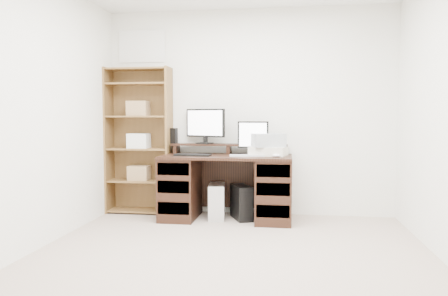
% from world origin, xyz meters
% --- Properties ---
extents(room, '(3.54, 4.04, 2.54)m').
position_xyz_m(room, '(-0.00, 0.00, 1.25)').
color(room, '#BAA492').
rests_on(room, ground).
extents(desk, '(1.50, 0.70, 0.75)m').
position_xyz_m(desk, '(-0.23, 1.64, 0.39)').
color(desk, black).
rests_on(desk, ground).
extents(riser_shelf, '(1.40, 0.22, 0.12)m').
position_xyz_m(riser_shelf, '(-0.23, 1.85, 0.84)').
color(riser_shelf, black).
rests_on(riser_shelf, desk).
extents(monitor_wide, '(0.50, 0.24, 0.42)m').
position_xyz_m(monitor_wide, '(-0.51, 1.84, 1.11)').
color(monitor_wide, black).
rests_on(monitor_wide, riser_shelf).
extents(monitor_small, '(0.36, 0.14, 0.39)m').
position_xyz_m(monitor_small, '(0.07, 1.75, 0.96)').
color(monitor_small, black).
rests_on(monitor_small, desk).
extents(speaker, '(0.09, 0.09, 0.19)m').
position_xyz_m(speaker, '(-0.91, 1.85, 0.96)').
color(speaker, black).
rests_on(speaker, riser_shelf).
extents(keyboard_black, '(0.42, 0.17, 0.02)m').
position_xyz_m(keyboard_black, '(-0.60, 1.50, 0.76)').
color(keyboard_black, black).
rests_on(keyboard_black, desk).
extents(keyboard_white, '(0.41, 0.16, 0.02)m').
position_xyz_m(keyboard_white, '(0.02, 1.54, 0.76)').
color(keyboard_white, silver).
rests_on(keyboard_white, desk).
extents(mouse, '(0.10, 0.08, 0.04)m').
position_xyz_m(mouse, '(0.35, 1.49, 0.77)').
color(mouse, white).
rests_on(mouse, desk).
extents(printer, '(0.46, 0.38, 0.10)m').
position_xyz_m(printer, '(0.26, 1.67, 0.80)').
color(printer, beige).
rests_on(printer, desk).
extents(basket, '(0.42, 0.35, 0.15)m').
position_xyz_m(basket, '(0.26, 1.67, 0.93)').
color(basket, '#979DA1').
rests_on(basket, printer).
extents(tower_silver, '(0.23, 0.43, 0.41)m').
position_xyz_m(tower_silver, '(-0.34, 1.66, 0.20)').
color(tower_silver, silver).
rests_on(tower_silver, ground).
extents(tower_black, '(0.31, 0.43, 0.40)m').
position_xyz_m(tower_black, '(-0.05, 1.67, 0.20)').
color(tower_black, black).
rests_on(tower_black, ground).
extents(bookshelf, '(0.80, 0.30, 1.80)m').
position_xyz_m(bookshelf, '(-1.35, 1.86, 0.92)').
color(bookshelf, brown).
rests_on(bookshelf, ground).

